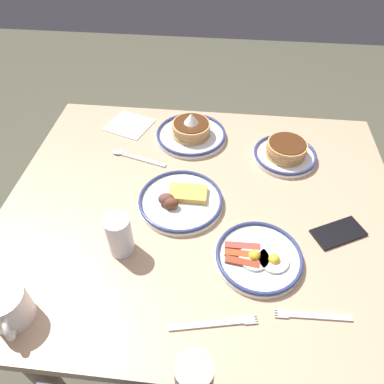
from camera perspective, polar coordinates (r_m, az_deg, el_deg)
name	(u,v)px	position (r m, az deg, el deg)	size (l,w,h in m)	color
ground_plane	(198,316)	(1.70, 1.01, -19.21)	(6.00, 6.00, 0.00)	#4D4B3B
dining_table	(201,229)	(1.16, 1.41, -5.94)	(1.18, 1.00, 0.75)	tan
plate_near_main	(285,152)	(1.25, 14.66, 6.12)	(0.21, 0.21, 0.06)	white
plate_center_pancakes	(191,132)	(1.30, -0.14, 9.51)	(0.25, 0.25, 0.10)	white
plate_far_companion	(180,201)	(1.06, -1.89, -1.42)	(0.25, 0.25, 0.05)	white
plate_far_side	(259,257)	(0.96, 10.60, -10.17)	(0.23, 0.23, 0.04)	white
coffee_mug	(8,307)	(0.93, -27.25, -16.01)	(0.10, 0.12, 0.09)	white
drinking_glass	(120,237)	(0.95, -11.44, -6.99)	(0.07, 0.07, 0.12)	silver
cell_phone	(338,233)	(1.08, 22.29, -6.04)	(0.14, 0.07, 0.01)	black
paper_napkin	(129,125)	(1.39, -9.94, 10.47)	(0.15, 0.14, 0.00)	white
fork_near	(313,316)	(0.92, 18.68, -18.19)	(0.18, 0.02, 0.01)	silver
fork_far	(214,324)	(0.87, 3.50, -20.19)	(0.20, 0.06, 0.01)	silver
tea_spoon	(132,156)	(1.24, -9.62, 5.64)	(0.19, 0.07, 0.01)	silver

